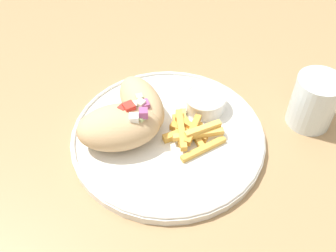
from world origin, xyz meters
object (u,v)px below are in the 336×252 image
(pita_sandwich_near, at_px, (119,127))
(plate, at_px, (168,136))
(water_glass, at_px, (313,103))
(pita_sandwich_far, at_px, (142,102))
(fries_pile, at_px, (189,132))
(sauce_ramekin, at_px, (205,101))

(pita_sandwich_near, bearing_deg, plate, -1.64)
(water_glass, bearing_deg, pita_sandwich_far, -144.67)
(fries_pile, height_order, sauce_ramekin, sauce_ramekin)
(sauce_ramekin, xyz_separation_m, water_glass, (0.15, 0.09, 0.01))
(pita_sandwich_near, bearing_deg, water_glass, -1.22)
(fries_pile, distance_m, sauce_ramekin, 0.07)
(pita_sandwich_far, bearing_deg, pita_sandwich_near, -55.23)
(pita_sandwich_near, distance_m, water_glass, 0.32)
(plate, xyz_separation_m, pita_sandwich_near, (-0.05, -0.05, 0.04))
(pita_sandwich_near, height_order, sauce_ramekin, pita_sandwich_near)
(pita_sandwich_near, distance_m, sauce_ramekin, 0.16)
(pita_sandwich_far, bearing_deg, plate, 19.83)
(pita_sandwich_near, relative_size, pita_sandwich_far, 1.12)
(plate, distance_m, pita_sandwich_near, 0.08)
(plate, relative_size, pita_sandwich_near, 2.08)
(plate, distance_m, water_glass, 0.25)
(plate, xyz_separation_m, water_glass, (0.17, 0.17, 0.03))
(fries_pile, relative_size, water_glass, 1.10)
(pita_sandwich_far, bearing_deg, sauce_ramekin, 73.62)
(pita_sandwich_near, height_order, fries_pile, pita_sandwich_near)
(pita_sandwich_near, relative_size, water_glass, 1.65)
(plate, distance_m, fries_pile, 0.04)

